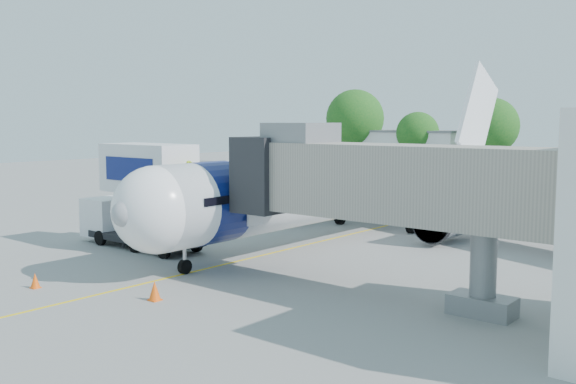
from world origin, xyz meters
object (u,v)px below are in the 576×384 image
Objects in this scene: aircraft at (358,184)px; ground_tug at (5,275)px; catering_hiloader at (141,196)px; jet_bridge at (372,182)px.

ground_tug is at bearing -97.66° from aircraft.
aircraft is 20.60m from ground_tug.
catering_hiloader is at bearing -119.41° from aircraft.
aircraft is 4.44× the size of catering_hiloader.
jet_bridge is 14.35m from catering_hiloader.
jet_bridge is 1.64× the size of catering_hiloader.
aircraft reaches higher than jet_bridge.
jet_bridge is 3.68× the size of ground_tug.
catering_hiloader reaches higher than ground_tug.
jet_bridge is at bearing -54.30° from aircraft.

